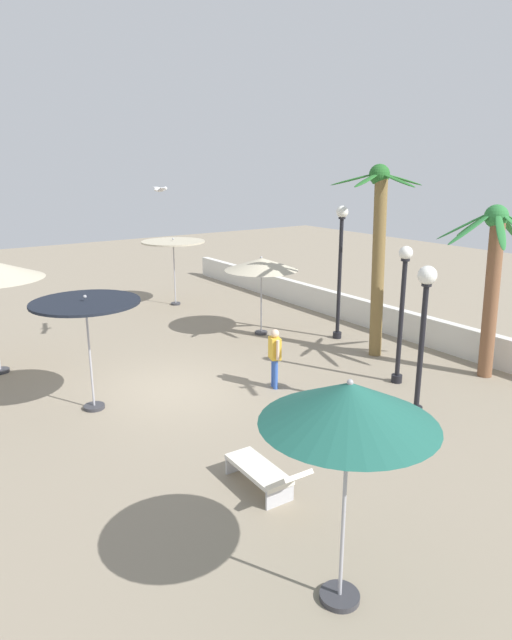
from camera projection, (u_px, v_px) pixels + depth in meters
ground_plane at (157, 393)px, 13.74m from camera, size 56.00×56.00×0.00m
boundary_wall at (394, 321)px, 18.31m from camera, size 25.20×0.30×0.91m
patio_umbrella_0 at (261, 264)px, 17.90m from camera, size 2.40×2.40×2.61m
patio_umbrella_1 at (173, 244)px, 21.71m from camera, size 2.48×2.48×2.68m
patio_umbrella_2 at (349, 405)px, 6.49m from camera, size 2.16×2.16×3.07m
patio_umbrella_3 at (86, 309)px, 12.23m from camera, size 2.39×2.39×2.71m
palm_tree_0 at (378, 242)px, 15.69m from camera, size 2.46×2.64×5.48m
palm_tree_1 at (493, 271)px, 14.17m from camera, size 2.80×2.80×4.51m
lamp_post_0 at (402, 304)px, 13.86m from camera, size 0.34×0.34×3.55m
lamp_post_1 at (424, 318)px, 11.95m from camera, size 0.41×0.41×3.41m
lamp_post_2 at (340, 258)px, 17.37m from camera, size 0.37×0.37×4.25m
lounge_chair_0 at (266, 473)px, 9.45m from camera, size 1.90×0.60×0.84m
guest_0 at (275, 353)px, 13.82m from camera, size 0.53×0.34×1.54m
seagull_0 at (160, 189)px, 15.40m from camera, size 1.35×0.51×0.15m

